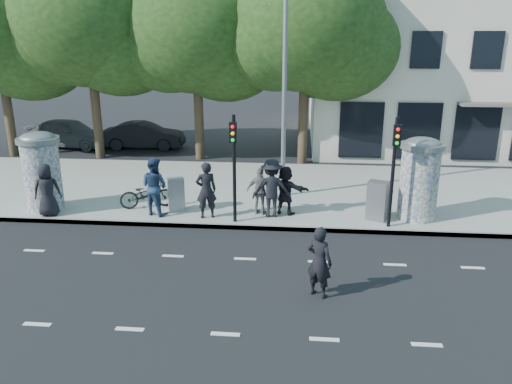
# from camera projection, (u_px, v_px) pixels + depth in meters

# --- Properties ---
(ground) EXTENTS (120.00, 120.00, 0.00)m
(ground) POSITION_uv_depth(u_px,v_px,m) (239.00, 283.00, 12.23)
(ground) COLOR black
(ground) RESTS_ON ground
(sidewalk) EXTENTS (40.00, 8.00, 0.15)m
(sidewalk) POSITION_uv_depth(u_px,v_px,m) (263.00, 190.00, 19.33)
(sidewalk) COLOR gray
(sidewalk) RESTS_ON ground
(curb) EXTENTS (40.00, 0.10, 0.16)m
(curb) POSITION_uv_depth(u_px,v_px,m) (253.00, 227.00, 15.58)
(curb) COLOR slate
(curb) RESTS_ON ground
(lane_dash_near) EXTENTS (32.00, 0.12, 0.01)m
(lane_dash_near) POSITION_uv_depth(u_px,v_px,m) (225.00, 334.00, 10.14)
(lane_dash_near) COLOR silver
(lane_dash_near) RESTS_ON ground
(lane_dash_far) EXTENTS (32.00, 0.12, 0.01)m
(lane_dash_far) POSITION_uv_depth(u_px,v_px,m) (245.00, 259.00, 13.56)
(lane_dash_far) COLOR silver
(lane_dash_far) RESTS_ON ground
(ad_column_left) EXTENTS (1.36, 1.36, 2.65)m
(ad_column_left) POSITION_uv_depth(u_px,v_px,m) (42.00, 169.00, 16.67)
(ad_column_left) COLOR beige
(ad_column_left) RESTS_ON sidewalk
(ad_column_right) EXTENTS (1.36, 1.36, 2.65)m
(ad_column_right) POSITION_uv_depth(u_px,v_px,m) (420.00, 177.00, 15.78)
(ad_column_right) COLOR beige
(ad_column_right) RESTS_ON sidewalk
(traffic_pole_near) EXTENTS (0.22, 0.31, 3.40)m
(traffic_pole_near) POSITION_uv_depth(u_px,v_px,m) (234.00, 158.00, 15.22)
(traffic_pole_near) COLOR black
(traffic_pole_near) RESTS_ON sidewalk
(traffic_pole_far) EXTENTS (0.22, 0.31, 3.40)m
(traffic_pole_far) POSITION_uv_depth(u_px,v_px,m) (394.00, 162.00, 14.80)
(traffic_pole_far) COLOR black
(traffic_pole_far) RESTS_ON sidewalk
(street_lamp) EXTENTS (0.25, 0.93, 8.00)m
(street_lamp) POSITION_uv_depth(u_px,v_px,m) (285.00, 67.00, 17.02)
(street_lamp) COLOR slate
(street_lamp) RESTS_ON sidewalk
(tree_mid_left) EXTENTS (7.20, 7.20, 9.57)m
(tree_mid_left) POSITION_uv_depth(u_px,v_px,m) (88.00, 20.00, 22.89)
(tree_mid_left) COLOR #38281C
(tree_mid_left) RESTS_ON ground
(tree_near_left) EXTENTS (6.80, 6.80, 8.97)m
(tree_near_left) POSITION_uv_depth(u_px,v_px,m) (196.00, 30.00, 22.78)
(tree_near_left) COLOR #38281C
(tree_near_left) RESTS_ON ground
(tree_center) EXTENTS (7.00, 7.00, 9.30)m
(tree_center) POSITION_uv_depth(u_px,v_px,m) (306.00, 23.00, 21.89)
(tree_center) COLOR #38281C
(tree_center) RESTS_ON ground
(building) EXTENTS (20.30, 15.85, 12.00)m
(building) POSITION_uv_depth(u_px,v_px,m) (490.00, 32.00, 28.38)
(building) COLOR beige
(building) RESTS_ON ground
(ped_a) EXTENTS (0.98, 0.80, 1.73)m
(ped_a) POSITION_uv_depth(u_px,v_px,m) (47.00, 190.00, 16.17)
(ped_a) COLOR black
(ped_a) RESTS_ON sidewalk
(ped_b) EXTENTS (0.78, 0.64, 1.85)m
(ped_b) POSITION_uv_depth(u_px,v_px,m) (206.00, 190.00, 15.97)
(ped_b) COLOR black
(ped_b) RESTS_ON sidewalk
(ped_c) EXTENTS (1.14, 1.03, 1.92)m
(ped_c) POSITION_uv_depth(u_px,v_px,m) (154.00, 186.00, 16.26)
(ped_c) COLOR navy
(ped_c) RESTS_ON sidewalk
(ped_d) EXTENTS (1.33, 0.90, 1.91)m
(ped_d) POSITION_uv_depth(u_px,v_px,m) (271.00, 188.00, 16.06)
(ped_d) COLOR black
(ped_d) RESTS_ON sidewalk
(ped_e) EXTENTS (1.03, 0.74, 1.58)m
(ped_e) POSITION_uv_depth(u_px,v_px,m) (260.00, 191.00, 16.32)
(ped_e) COLOR slate
(ped_e) RESTS_ON sidewalk
(ped_f) EXTENTS (1.61, 1.02, 1.63)m
(ped_f) POSITION_uv_depth(u_px,v_px,m) (285.00, 190.00, 16.31)
(ped_f) COLOR black
(ped_f) RESTS_ON sidewalk
(man_road) EXTENTS (0.75, 0.68, 1.71)m
(man_road) POSITION_uv_depth(u_px,v_px,m) (319.00, 262.00, 11.41)
(man_road) COLOR black
(man_road) RESTS_ON ground
(bicycle) EXTENTS (1.25, 1.94, 0.96)m
(bicycle) POSITION_uv_depth(u_px,v_px,m) (147.00, 194.00, 17.04)
(bicycle) COLOR black
(bicycle) RESTS_ON sidewalk
(cabinet_left) EXTENTS (0.64, 0.55, 1.12)m
(cabinet_left) POSITION_uv_depth(u_px,v_px,m) (176.00, 194.00, 16.74)
(cabinet_left) COLOR gray
(cabinet_left) RESTS_ON sidewalk
(cabinet_right) EXTENTS (0.74, 0.65, 1.27)m
(cabinet_right) POSITION_uv_depth(u_px,v_px,m) (377.00, 201.00, 15.85)
(cabinet_right) COLOR slate
(cabinet_right) RESTS_ON sidewalk
(car_left) EXTENTS (2.41, 4.83, 1.58)m
(car_left) POSITION_uv_depth(u_px,v_px,m) (69.00, 133.00, 26.88)
(car_left) COLOR #494B4F
(car_left) RESTS_ON ground
(car_mid) EXTENTS (1.70, 4.35, 1.41)m
(car_mid) POSITION_uv_depth(u_px,v_px,m) (144.00, 135.00, 26.62)
(car_mid) COLOR black
(car_mid) RESTS_ON ground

